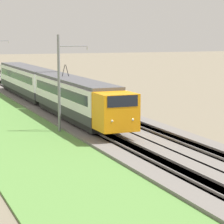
% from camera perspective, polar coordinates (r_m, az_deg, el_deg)
% --- Properties ---
extents(ballast_main, '(240.00, 4.40, 0.30)m').
position_cam_1_polar(ballast_main, '(55.13, -6.59, 0.32)').
color(ballast_main, slate).
rests_on(ballast_main, ground).
extents(ballast_adjacent, '(240.00, 4.40, 0.30)m').
position_cam_1_polar(ballast_adjacent, '(56.35, -2.49, 0.55)').
color(ballast_adjacent, slate).
rests_on(ballast_adjacent, ground).
extents(track_main, '(240.00, 1.57, 0.45)m').
position_cam_1_polar(track_main, '(55.13, -6.59, 0.33)').
color(track_main, '#4C4238').
rests_on(track_main, ground).
extents(track_adjacent, '(240.00, 1.57, 0.45)m').
position_cam_1_polar(track_adjacent, '(56.35, -2.49, 0.56)').
color(track_adjacent, '#4C4238').
rests_on(track_adjacent, ground).
extents(grass_verge, '(240.00, 9.39, 0.12)m').
position_cam_1_polar(grass_verge, '(54.05, -11.92, -0.07)').
color(grass_verge, '#5B8E42').
rests_on(grass_verge, ground).
extents(passenger_train, '(40.15, 2.88, 5.02)m').
position_cam_1_polar(passenger_train, '(56.05, -6.96, 2.71)').
color(passenger_train, orange).
rests_on(passenger_train, ground).
extents(catenary_mast_mid, '(0.22, 2.56, 7.81)m').
position_cam_1_polar(catenary_mast_mid, '(42.29, -5.64, 3.19)').
color(catenary_mast_mid, slate).
rests_on(catenary_mast_mid, ground).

